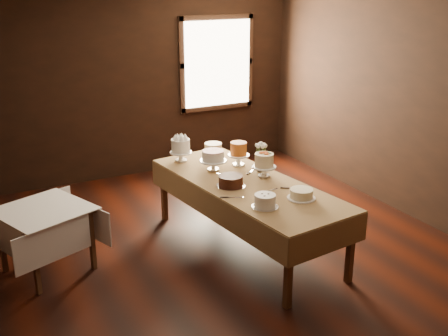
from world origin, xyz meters
TOP-DOWN VIEW (x-y plane):
  - floor at (0.00, 0.00)m, footprint 5.00×6.00m
  - wall_back at (0.00, 3.00)m, footprint 5.00×0.02m
  - wall_right at (2.50, 0.00)m, footprint 0.02×6.00m
  - window at (1.30, 2.94)m, footprint 1.10×0.05m
  - display_table at (0.23, 0.11)m, footprint 1.28×2.61m
  - side_table at (-1.82, 0.60)m, footprint 1.06×1.06m
  - cake_meringue at (-0.11, 1.11)m, footprint 0.31×0.31m
  - cake_speckled at (0.36, 1.20)m, footprint 0.29×0.29m
  - cake_lattice at (0.08, 0.63)m, footprint 0.31×0.31m
  - cake_caramel at (0.42, 0.65)m, footprint 0.27×0.27m
  - cake_chocolate at (0.02, 0.08)m, footprint 0.36×0.36m
  - cake_flowers at (0.49, 0.19)m, footprint 0.29×0.29m
  - cake_swirl at (0.05, -0.56)m, footprint 0.26×0.26m
  - cake_cream at (0.49, -0.54)m, footprint 0.29×0.29m
  - cake_server_a at (0.35, -0.21)m, footprint 0.24×0.07m
  - cake_server_b at (0.60, -0.30)m, footprint 0.21×0.16m
  - cake_server_c at (0.10, 0.45)m, footprint 0.14×0.22m
  - cake_server_d at (0.48, 0.41)m, footprint 0.20×0.17m
  - cake_server_e at (-0.08, -0.22)m, footprint 0.23×0.12m
  - flower_vase at (0.55, 0.35)m, footprint 0.14×0.14m
  - flower_bouquet at (0.55, 0.35)m, footprint 0.14×0.14m

SIDE VIEW (x-z plane):
  - floor at x=0.00m, z-range -0.01..0.01m
  - side_table at x=-1.82m, z-range 0.27..0.95m
  - display_table at x=0.23m, z-range 0.33..1.11m
  - cake_server_a at x=0.35m, z-range 0.78..0.78m
  - cake_server_b at x=0.60m, z-range 0.78..0.78m
  - cake_server_c at x=0.10m, z-range 0.78..0.78m
  - cake_server_d at x=0.48m, z-range 0.78..0.78m
  - cake_server_e at x=-0.08m, z-range 0.78..0.78m
  - cake_cream at x=0.49m, z-range 0.77..0.87m
  - cake_chocolate at x=0.02m, z-range 0.77..0.90m
  - cake_speckled at x=0.36m, z-range 0.77..0.90m
  - flower_vase at x=0.55m, z-range 0.78..0.90m
  - cake_swirl at x=0.05m, z-range 0.77..0.91m
  - cake_lattice at x=0.08m, z-range 0.76..1.00m
  - cake_flowers at x=0.49m, z-range 0.76..1.03m
  - cake_caramel at x=0.42m, z-range 0.76..1.05m
  - cake_meringue at x=-0.11m, z-range 0.76..1.05m
  - flower_bouquet at x=0.55m, z-range 0.92..1.12m
  - wall_back at x=0.00m, z-range 0.00..2.80m
  - wall_right at x=2.50m, z-range 0.00..2.80m
  - window at x=1.30m, z-range 0.95..2.25m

